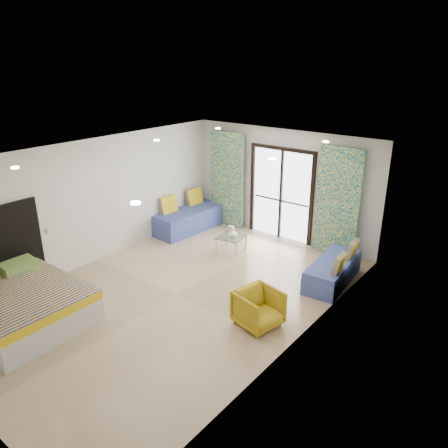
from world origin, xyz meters
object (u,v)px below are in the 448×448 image
Objects in this scene: bed at (20,305)px; coffee_table at (231,238)px; daybed_left at (189,219)px; armchair at (259,307)px; daybed_right at (333,271)px.

bed reaches higher than coffee_table.
armchair is (3.90, -2.51, 0.05)m from daybed_left.
daybed_right is (4.23, -0.33, -0.05)m from daybed_left.
daybed_right is 2.45× the size of armchair.
daybed_right reaches higher than bed.
daybed_right is 2.21m from armchair.
daybed_right is at bearing 3.71° from armchair.
daybed_left is at bearing 170.34° from daybed_right.
daybed_left reaches higher than armchair.
daybed_left is (-0.64, 4.93, -0.01)m from bed.
coffee_table is at bearing -10.56° from daybed_left.
coffee_table is (1.09, 4.51, 0.03)m from bed.
bed is 4.97m from daybed_left.
daybed_left is at bearing 97.37° from bed.
daybed_right is (3.59, 4.61, -0.06)m from bed.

